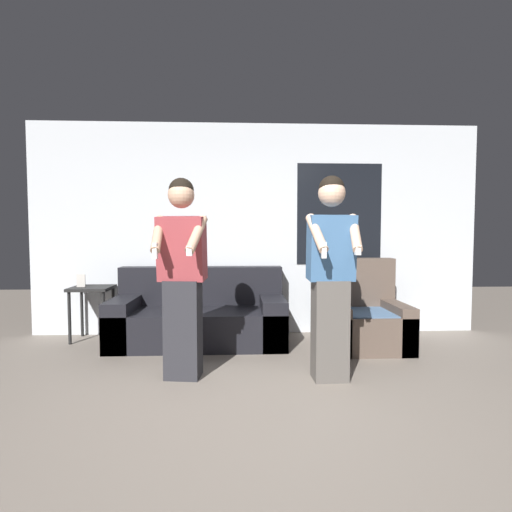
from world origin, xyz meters
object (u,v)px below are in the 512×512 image
Objects in this scene: armchair at (363,319)px; person_right at (331,275)px; couch at (200,318)px; person_left at (182,275)px; side_table at (92,296)px.

person_right reaches higher than armchair.
couch is 1.91m from armchair.
couch is 1.90m from person_right.
couch is 1.11× the size of person_right.
person_left is at bearing 175.32° from person_right.
armchair is 1.36m from person_right.
person_right is (2.59, -1.44, 0.39)m from side_table.
armchair is 2.23m from person_left.
person_left is at bearing -154.26° from armchair.
person_left is 0.99× the size of person_right.
armchair is (1.90, -0.22, 0.01)m from couch.
person_right is at bearing -44.79° from couch.
person_left is (1.28, -1.34, 0.38)m from side_table.
person_left reaches higher than armchair.
armchair is 0.55× the size of person_right.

